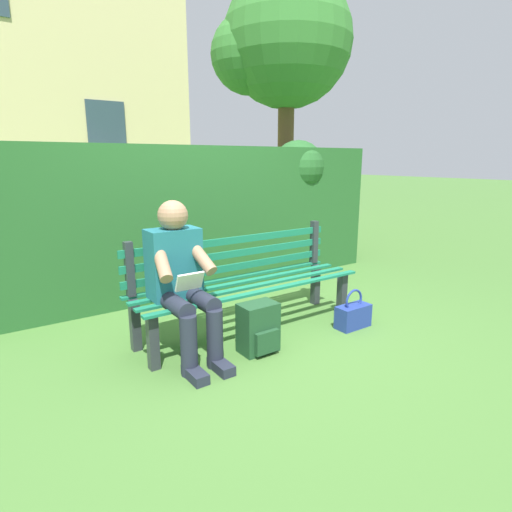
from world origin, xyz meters
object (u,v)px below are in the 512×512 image
Objects in this scene: handbag at (353,315)px; backpack at (258,328)px; tree at (281,46)px; person_seated at (181,277)px; park_bench at (244,279)px.

backpack is at bearing -5.48° from handbag.
handbag is (1.85, 3.45, -3.12)m from tree.
handbag is at bearing 174.52° from backpack.
person_seated is 3.31× the size of handbag.
backpack is (-0.49, 0.28, -0.42)m from person_seated.
person_seated reaches higher than backpack.
person_seated is at bearing 15.34° from park_bench.
tree reaches higher than backpack.
park_bench is 1.75× the size of person_seated.
tree reaches higher than park_bench.
backpack reaches higher than handbag.
backpack is (2.80, 3.36, -3.04)m from tree.
handbag is (-0.95, 0.09, -0.08)m from backpack.
park_bench is 0.55m from backpack.
park_bench is at bearing -35.05° from handbag.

